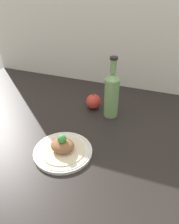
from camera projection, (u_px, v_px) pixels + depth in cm
name	position (u px, v px, depth cm)	size (l,w,h in cm)	color
ground_plane	(93.00, 138.00, 98.48)	(180.00, 110.00, 4.00)	black
wall_backsplash	(127.00, 18.00, 117.70)	(180.00, 3.00, 80.00)	silver
plate	(63.00, 151.00, 87.12)	(23.47, 23.47, 1.55)	silver
plated_food	(63.00, 146.00, 85.61)	(17.55, 17.55, 7.66)	beige
cider_bottle	(112.00, 93.00, 104.05)	(7.07, 7.07, 30.09)	#729E5B
apple	(93.00, 102.00, 114.01)	(7.78, 7.78, 9.27)	red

